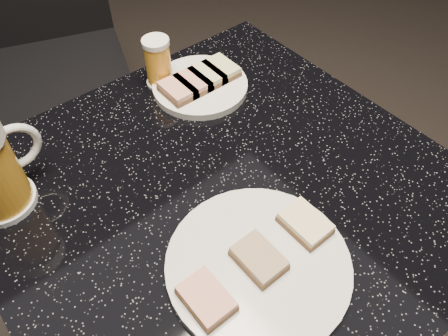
{
  "coord_description": "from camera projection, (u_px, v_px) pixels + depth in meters",
  "views": [
    {
      "loc": [
        -0.27,
        -0.33,
        1.29
      ],
      "look_at": [
        0.0,
        0.0,
        0.8
      ],
      "focal_mm": 35.0,
      "sensor_mm": 36.0,
      "label": 1
    }
  ],
  "objects": [
    {
      "name": "plate_large",
      "position": [
        258.0,
        264.0,
        0.59
      ],
      "size": [
        0.25,
        0.25,
        0.01
      ],
      "primitive_type": "cylinder",
      "color": "silver",
      "rests_on": "table"
    },
    {
      "name": "plate_small",
      "position": [
        200.0,
        86.0,
        0.84
      ],
      "size": [
        0.18,
        0.18,
        0.01
      ],
      "primitive_type": "cylinder",
      "color": "white",
      "rests_on": "table"
    },
    {
      "name": "table",
      "position": [
        224.0,
        263.0,
        0.87
      ],
      "size": [
        0.7,
        0.7,
        0.75
      ],
      "color": "black",
      "rests_on": "floor"
    },
    {
      "name": "beer_tumbler",
      "position": [
        158.0,
        63.0,
        0.82
      ],
      "size": [
        0.05,
        0.05,
        0.1
      ],
      "color": "silver",
      "rests_on": "table"
    },
    {
      "name": "chair",
      "position": [
        50.0,
        49.0,
        1.36
      ],
      "size": [
        0.55,
        0.55,
        0.89
      ],
      "color": "black",
      "rests_on": "floor"
    },
    {
      "name": "canapes_on_plate_large",
      "position": [
        259.0,
        259.0,
        0.58
      ],
      "size": [
        0.23,
        0.07,
        0.02
      ],
      "color": "#4C3521",
      "rests_on": "plate_large"
    },
    {
      "name": "canapes_on_plate_small",
      "position": [
        200.0,
        79.0,
        0.83
      ],
      "size": [
        0.15,
        0.07,
        0.02
      ],
      "color": "#4C3521",
      "rests_on": "plate_small"
    }
  ]
}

